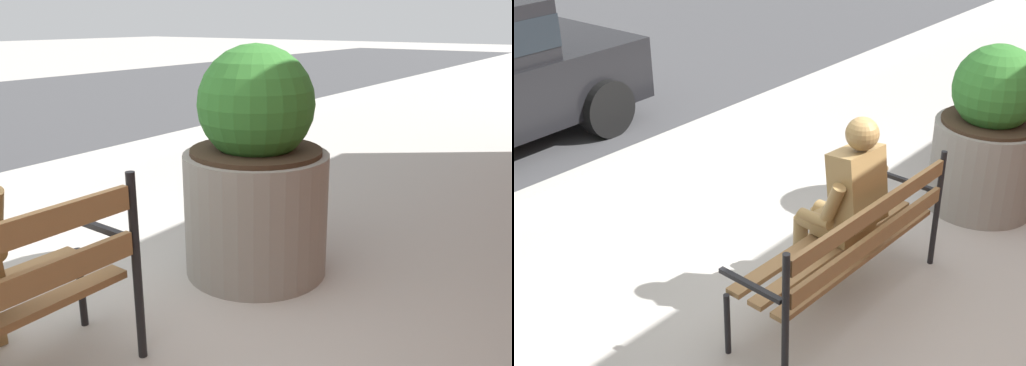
# 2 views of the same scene
# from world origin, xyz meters

# --- Properties ---
(ground_plane) EXTENTS (80.00, 80.00, 0.00)m
(ground_plane) POSITION_xyz_m (0.00, 0.00, 0.00)
(ground_plane) COLOR #ADA8A0
(curb_stone) EXTENTS (60.00, 0.20, 0.12)m
(curb_stone) POSITION_xyz_m (0.00, 2.90, 0.06)
(curb_stone) COLOR #B2AFA8
(curb_stone) RESTS_ON ground
(park_bench) EXTENTS (1.81, 0.58, 0.95)m
(park_bench) POSITION_xyz_m (-0.15, -0.15, 0.54)
(park_bench) COLOR olive
(park_bench) RESTS_ON ground
(bronze_statue_seated) EXTENTS (0.70, 0.78, 1.37)m
(bronze_statue_seated) POSITION_xyz_m (0.02, 0.07, 0.67)
(bronze_statue_seated) COLOR olive
(bronze_statue_seated) RESTS_ON ground
(concrete_planter) EXTENTS (0.93, 0.93, 1.47)m
(concrete_planter) POSITION_xyz_m (1.84, -0.23, 0.66)
(concrete_planter) COLOR gray
(concrete_planter) RESTS_ON ground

